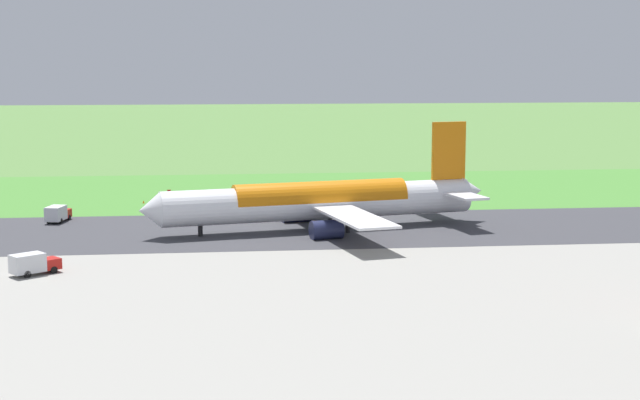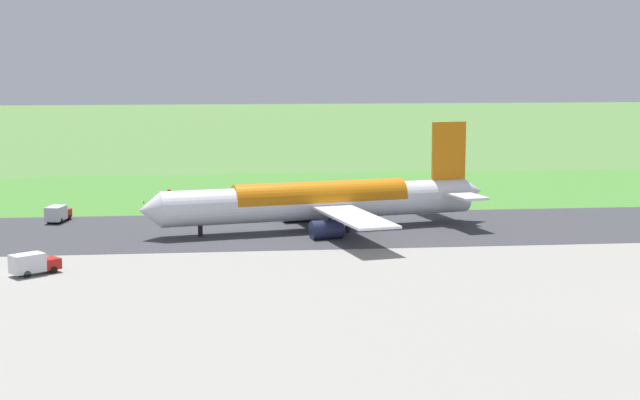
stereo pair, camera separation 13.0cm
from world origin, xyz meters
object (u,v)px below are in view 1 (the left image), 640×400
Objects in this scene: service_truck_baggage at (58,214)px; service_truck_fuel at (33,264)px; no_stopping_sign at (169,196)px; airliner_main at (322,201)px; traffic_cone_orange at (144,202)px.

service_truck_baggage is 37.74m from service_truck_fuel.
no_stopping_sign is (-16.62, -15.76, 0.24)m from service_truck_baggage.
airliner_main is at bearing -144.50° from service_truck_fuel.
traffic_cone_orange is at bearing -45.63° from airliner_main.
airliner_main is 8.72× the size of service_truck_baggage.
traffic_cone_orange is (4.64, -2.79, -1.37)m from no_stopping_sign.
service_truck_baggage reaches higher than traffic_cone_orange.
no_stopping_sign is 5.07× the size of traffic_cone_orange.
traffic_cone_orange is (-8.92, -56.16, -1.13)m from service_truck_fuel.
service_truck_baggage is at bearing 57.15° from traffic_cone_orange.
no_stopping_sign reaches higher than service_truck_fuel.
no_stopping_sign is 5.59m from traffic_cone_orange.
no_stopping_sign is at bearing -47.82° from airliner_main.
airliner_main is 97.72× the size of traffic_cone_orange.
service_truck_baggage is at bearing -85.36° from service_truck_fuel.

